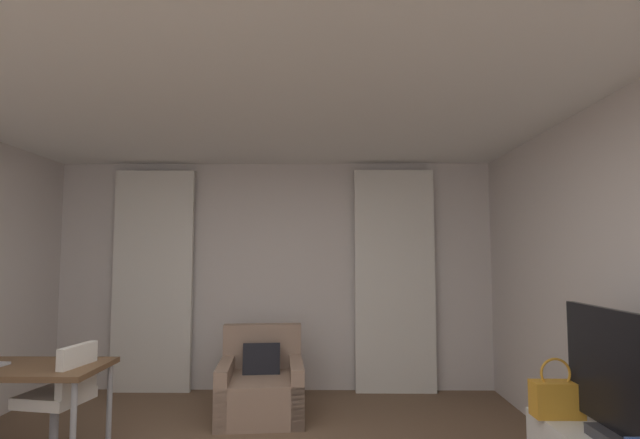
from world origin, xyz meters
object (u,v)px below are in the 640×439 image
desk_chair (60,413)px  handbag_primary (556,398)px  armchair (261,387)px  tv_flatscreen (618,381)px

desk_chair → handbag_primary: size_ratio=2.39×
armchair → desk_chair: 1.74m
armchair → tv_flatscreen: (2.20, -1.98, 0.58)m
tv_flatscreen → armchair: bearing=138.1°
tv_flatscreen → handbag_primary: bearing=105.7°
armchair → tv_flatscreen: bearing=-41.9°
armchair → tv_flatscreen: tv_flatscreen is taller
tv_flatscreen → desk_chair: bearing=166.6°
armchair → desk_chair: size_ratio=1.02×
tv_flatscreen → handbag_primary: (-0.13, 0.44, -0.22)m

